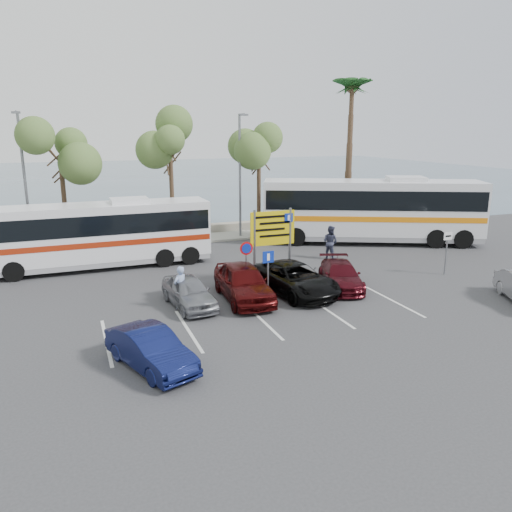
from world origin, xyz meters
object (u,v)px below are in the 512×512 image
object	(u,v)px
car_red	(243,282)
suv_black	(294,279)
coach_bus_left	(98,237)
street_lamp_left	(24,176)
car_silver_a	(189,292)
street_lamp_right	(240,170)
pedestrian_near	(180,287)
car_blue	(151,349)
car_maroon	(341,275)
coach_bus_right	(371,212)
pedestrian_far	(330,242)
direction_sign	(273,234)

from	to	relation	value
car_red	suv_black	bearing A→B (deg)	3.04
coach_bus_left	suv_black	xyz separation A→B (m)	(7.85, -7.63, -1.00)
street_lamp_left	car_silver_a	distance (m)	14.25
street_lamp_right	pedestrian_near	bearing A→B (deg)	-119.46
car_blue	pedestrian_near	size ratio (longest dim) A/B	2.10
car_maroon	pedestrian_near	size ratio (longest dim) A/B	2.29
street_lamp_right	coach_bus_right	distance (m)	8.96
street_lamp_right	coach_bus_right	bearing A→B (deg)	-30.17
pedestrian_far	suv_black	bearing A→B (deg)	108.60
street_lamp_right	car_blue	size ratio (longest dim) A/B	2.15
direction_sign	car_blue	distance (m)	9.76
car_blue	car_red	distance (m)	6.93
direction_sign	car_red	distance (m)	3.13
street_lamp_left	car_silver_a	bearing A→B (deg)	-61.43
street_lamp_left	pedestrian_far	size ratio (longest dim) A/B	4.24
car_blue	pedestrian_near	bearing A→B (deg)	46.87
direction_sign	suv_black	distance (m)	2.46
car_silver_a	suv_black	xyz separation A→B (m)	(4.80, -0.00, 0.05)
coach_bus_right	pedestrian_near	distance (m)	16.26
street_lamp_right	car_blue	bearing A→B (deg)	-117.49
direction_sign	car_maroon	size ratio (longest dim) A/B	0.89
car_maroon	pedestrian_near	distance (m)	7.58
street_lamp_left	pedestrian_near	size ratio (longest dim) A/B	4.50
car_red	street_lamp_right	bearing A→B (deg)	74.40
car_maroon	car_blue	bearing A→B (deg)	-133.41
street_lamp_left	coach_bus_right	xyz separation A→B (m)	(20.41, -4.31, -2.61)
coach_bus_left	suv_black	world-z (taller)	coach_bus_left
car_blue	car_red	world-z (taller)	car_red
coach_bus_left	car_blue	distance (m)	12.69
suv_black	coach_bus_right	bearing A→B (deg)	30.44
coach_bus_left	suv_black	size ratio (longest dim) A/B	2.37
direction_sign	street_lamp_left	bearing A→B (deg)	136.83
street_lamp_left	suv_black	world-z (taller)	street_lamp_left
car_maroon	suv_black	bearing A→B (deg)	-160.92
coach_bus_left	car_silver_a	size ratio (longest dim) A/B	3.11
car_red	coach_bus_left	bearing A→B (deg)	128.56
direction_sign	car_maroon	world-z (taller)	direction_sign
car_maroon	street_lamp_left	bearing A→B (deg)	157.91
coach_bus_right	car_blue	xyz separation A→B (m)	(-16.26, -12.71, -1.37)
car_blue	suv_black	distance (m)	8.77
car_blue	car_maroon	xyz separation A→B (m)	(9.60, 5.00, -0.02)
car_silver_a	pedestrian_far	bearing A→B (deg)	21.83
coach_bus_right	car_silver_a	distance (m)	15.92
coach_bus_right	car_red	xyz separation A→B (m)	(-11.46, -7.71, -1.20)
coach_bus_right	suv_black	xyz separation A→B (m)	(-9.06, -7.71, -1.30)
direction_sign	coach_bus_right	world-z (taller)	coach_bus_right
street_lamp_left	car_silver_a	world-z (taller)	street_lamp_left
direction_sign	coach_bus_left	size ratio (longest dim) A/B	0.31
suv_black	car_red	bearing A→B (deg)	170.04
street_lamp_left	street_lamp_right	distance (m)	13.00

